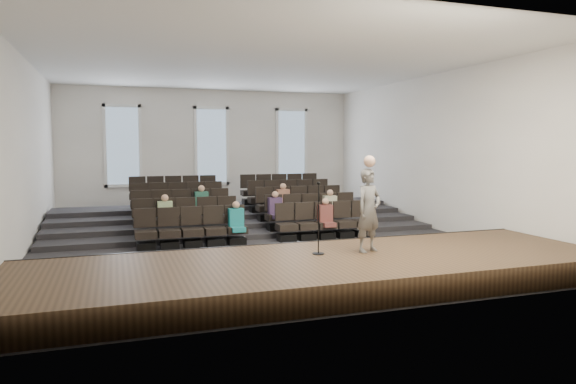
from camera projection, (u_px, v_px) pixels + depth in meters
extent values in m
plane|color=black|center=(256.00, 239.00, 14.87)|extent=(14.00, 14.00, 0.00)
cube|color=white|center=(255.00, 63.00, 14.42)|extent=(12.00, 14.00, 0.02)
cube|color=white|center=(211.00, 151.00, 21.27)|extent=(12.00, 0.04, 5.00)
cube|color=white|center=(374.00, 158.00, 8.03)|extent=(12.00, 0.04, 5.00)
cube|color=white|center=(21.00, 154.00, 12.71)|extent=(0.04, 14.00, 5.00)
cube|color=white|center=(436.00, 152.00, 16.58)|extent=(0.04, 14.00, 5.00)
cube|color=#48331F|center=(325.00, 271.00, 10.04)|extent=(11.80, 3.60, 0.50)
cube|color=black|center=(295.00, 253.00, 11.71)|extent=(11.80, 0.06, 0.52)
cube|color=black|center=(238.00, 225.00, 17.05)|extent=(11.80, 4.80, 0.15)
cube|color=black|center=(234.00, 221.00, 17.54)|extent=(11.80, 3.75, 0.30)
cube|color=black|center=(231.00, 216.00, 18.03)|extent=(11.80, 2.70, 0.45)
cube|color=black|center=(228.00, 212.00, 18.52)|extent=(11.80, 1.65, 0.60)
cube|color=black|center=(146.00, 246.00, 13.29)|extent=(0.47, 0.43, 0.20)
cube|color=black|center=(146.00, 234.00, 13.26)|extent=(0.55, 0.50, 0.19)
cube|color=black|center=(145.00, 218.00, 13.43)|extent=(0.55, 0.08, 0.50)
cube|color=black|center=(170.00, 245.00, 13.48)|extent=(0.47, 0.43, 0.20)
cube|color=black|center=(169.00, 233.00, 13.46)|extent=(0.55, 0.50, 0.19)
cube|color=black|center=(168.00, 217.00, 13.62)|extent=(0.55, 0.08, 0.50)
cube|color=black|center=(193.00, 243.00, 13.68)|extent=(0.47, 0.43, 0.20)
cube|color=black|center=(192.00, 232.00, 13.65)|extent=(0.55, 0.50, 0.19)
cube|color=black|center=(191.00, 216.00, 13.81)|extent=(0.55, 0.08, 0.50)
cube|color=black|center=(215.00, 242.00, 13.87)|extent=(0.47, 0.43, 0.20)
cube|color=black|center=(215.00, 231.00, 13.84)|extent=(0.55, 0.50, 0.19)
cube|color=black|center=(213.00, 215.00, 14.00)|extent=(0.55, 0.08, 0.50)
cube|color=black|center=(237.00, 241.00, 14.06)|extent=(0.47, 0.43, 0.20)
cube|color=black|center=(236.00, 230.00, 14.03)|extent=(0.55, 0.50, 0.19)
cube|color=black|center=(235.00, 214.00, 14.20)|extent=(0.55, 0.08, 0.50)
cube|color=black|center=(287.00, 238.00, 14.53)|extent=(0.47, 0.43, 0.20)
cube|color=black|center=(287.00, 227.00, 14.50)|extent=(0.55, 0.50, 0.19)
cube|color=black|center=(284.00, 212.00, 14.66)|extent=(0.55, 0.08, 0.50)
cube|color=black|center=(306.00, 237.00, 14.72)|extent=(0.47, 0.43, 0.20)
cube|color=black|center=(306.00, 226.00, 14.69)|extent=(0.55, 0.50, 0.19)
cube|color=black|center=(304.00, 211.00, 14.85)|extent=(0.55, 0.08, 0.50)
cube|color=black|center=(326.00, 235.00, 14.91)|extent=(0.47, 0.43, 0.20)
cube|color=black|center=(326.00, 225.00, 14.89)|extent=(0.55, 0.50, 0.19)
cube|color=black|center=(323.00, 210.00, 15.05)|extent=(0.55, 0.08, 0.50)
cube|color=black|center=(344.00, 234.00, 15.11)|extent=(0.47, 0.43, 0.20)
cube|color=black|center=(345.00, 224.00, 15.08)|extent=(0.55, 0.50, 0.19)
cube|color=black|center=(342.00, 209.00, 15.24)|extent=(0.55, 0.08, 0.50)
cube|color=black|center=(363.00, 233.00, 15.30)|extent=(0.47, 0.43, 0.20)
cube|color=black|center=(363.00, 223.00, 15.27)|extent=(0.55, 0.50, 0.19)
cube|color=black|center=(360.00, 208.00, 15.43)|extent=(0.55, 0.08, 0.50)
cube|color=black|center=(144.00, 234.00, 14.27)|extent=(0.47, 0.43, 0.20)
cube|color=black|center=(143.00, 223.00, 14.24)|extent=(0.55, 0.50, 0.19)
cube|color=black|center=(143.00, 208.00, 14.40)|extent=(0.55, 0.08, 0.50)
cube|color=black|center=(166.00, 233.00, 14.46)|extent=(0.47, 0.43, 0.20)
cube|color=black|center=(165.00, 222.00, 14.43)|extent=(0.55, 0.50, 0.19)
cube|color=black|center=(164.00, 207.00, 14.59)|extent=(0.55, 0.08, 0.50)
cube|color=black|center=(187.00, 232.00, 14.65)|extent=(0.47, 0.43, 0.20)
cube|color=black|center=(187.00, 221.00, 14.63)|extent=(0.55, 0.50, 0.19)
cube|color=black|center=(186.00, 206.00, 14.79)|extent=(0.55, 0.08, 0.50)
cube|color=black|center=(208.00, 231.00, 14.85)|extent=(0.47, 0.43, 0.20)
cube|color=black|center=(208.00, 220.00, 14.82)|extent=(0.55, 0.50, 0.19)
cube|color=black|center=(206.00, 205.00, 14.98)|extent=(0.55, 0.08, 0.50)
cube|color=black|center=(228.00, 230.00, 15.04)|extent=(0.47, 0.43, 0.20)
cube|color=black|center=(228.00, 219.00, 15.01)|extent=(0.55, 0.50, 0.19)
cube|color=black|center=(227.00, 204.00, 15.17)|extent=(0.55, 0.08, 0.50)
cube|color=black|center=(276.00, 227.00, 15.50)|extent=(0.47, 0.43, 0.20)
cube|color=black|center=(275.00, 217.00, 15.48)|extent=(0.55, 0.50, 0.19)
cube|color=black|center=(273.00, 203.00, 15.64)|extent=(0.55, 0.08, 0.50)
cube|color=black|center=(294.00, 226.00, 15.70)|extent=(0.47, 0.43, 0.20)
cube|color=black|center=(294.00, 216.00, 15.67)|extent=(0.55, 0.50, 0.19)
cube|color=black|center=(292.00, 202.00, 15.83)|extent=(0.55, 0.08, 0.50)
cube|color=black|center=(312.00, 225.00, 15.89)|extent=(0.47, 0.43, 0.20)
cube|color=black|center=(312.00, 215.00, 15.86)|extent=(0.55, 0.50, 0.19)
cube|color=black|center=(310.00, 201.00, 16.02)|extent=(0.55, 0.08, 0.50)
cube|color=black|center=(330.00, 224.00, 16.08)|extent=(0.47, 0.43, 0.20)
cube|color=black|center=(330.00, 214.00, 16.05)|extent=(0.55, 0.50, 0.19)
cube|color=black|center=(328.00, 201.00, 16.22)|extent=(0.55, 0.08, 0.50)
cube|color=black|center=(348.00, 223.00, 16.27)|extent=(0.47, 0.43, 0.20)
cube|color=black|center=(348.00, 214.00, 16.25)|extent=(0.55, 0.50, 0.19)
cube|color=black|center=(345.00, 200.00, 16.41)|extent=(0.55, 0.08, 0.50)
cube|color=black|center=(142.00, 223.00, 15.24)|extent=(0.47, 0.42, 0.20)
cube|color=black|center=(141.00, 213.00, 15.22)|extent=(0.55, 0.50, 0.19)
cube|color=black|center=(141.00, 199.00, 15.38)|extent=(0.55, 0.08, 0.50)
cube|color=black|center=(162.00, 222.00, 15.44)|extent=(0.47, 0.42, 0.20)
cube|color=black|center=(162.00, 212.00, 15.41)|extent=(0.55, 0.50, 0.19)
cube|color=black|center=(161.00, 198.00, 15.57)|extent=(0.55, 0.08, 0.50)
cube|color=black|center=(182.00, 221.00, 15.63)|extent=(0.47, 0.42, 0.20)
cube|color=black|center=(182.00, 211.00, 15.60)|extent=(0.55, 0.50, 0.19)
cube|color=black|center=(181.00, 197.00, 15.76)|extent=(0.55, 0.08, 0.50)
cube|color=black|center=(202.00, 221.00, 15.82)|extent=(0.47, 0.42, 0.20)
cube|color=black|center=(202.00, 211.00, 15.80)|extent=(0.55, 0.50, 0.19)
cube|color=black|center=(201.00, 197.00, 15.96)|extent=(0.55, 0.08, 0.50)
cube|color=black|center=(221.00, 220.00, 16.02)|extent=(0.47, 0.42, 0.20)
cube|color=black|center=(221.00, 210.00, 15.99)|extent=(0.55, 0.50, 0.19)
cube|color=black|center=(220.00, 196.00, 16.15)|extent=(0.55, 0.08, 0.50)
cube|color=black|center=(266.00, 218.00, 16.48)|extent=(0.47, 0.42, 0.20)
cube|color=black|center=(266.00, 208.00, 16.45)|extent=(0.55, 0.50, 0.19)
cube|color=black|center=(264.00, 195.00, 16.61)|extent=(0.55, 0.08, 0.50)
cube|color=black|center=(283.00, 217.00, 16.67)|extent=(0.47, 0.42, 0.20)
cube|color=black|center=(283.00, 207.00, 16.65)|extent=(0.55, 0.50, 0.19)
cube|color=black|center=(281.00, 194.00, 16.81)|extent=(0.55, 0.08, 0.50)
cube|color=black|center=(301.00, 216.00, 16.87)|extent=(0.47, 0.42, 0.20)
cube|color=black|center=(301.00, 207.00, 16.84)|extent=(0.55, 0.50, 0.19)
cube|color=black|center=(299.00, 194.00, 17.00)|extent=(0.55, 0.08, 0.50)
cube|color=black|center=(318.00, 215.00, 17.06)|extent=(0.47, 0.42, 0.20)
cube|color=black|center=(318.00, 206.00, 17.03)|extent=(0.55, 0.50, 0.19)
cube|color=black|center=(315.00, 193.00, 17.19)|extent=(0.55, 0.08, 0.50)
cube|color=black|center=(334.00, 214.00, 17.25)|extent=(0.47, 0.42, 0.20)
cube|color=black|center=(334.00, 205.00, 17.22)|extent=(0.55, 0.50, 0.19)
cube|color=black|center=(332.00, 193.00, 17.39)|extent=(0.55, 0.08, 0.50)
cube|color=black|center=(140.00, 214.00, 16.22)|extent=(0.47, 0.42, 0.20)
cube|color=black|center=(139.00, 204.00, 16.19)|extent=(0.55, 0.50, 0.19)
cube|color=black|center=(139.00, 191.00, 16.36)|extent=(0.55, 0.08, 0.50)
cube|color=black|center=(159.00, 213.00, 16.41)|extent=(0.47, 0.42, 0.20)
cube|color=black|center=(159.00, 204.00, 16.39)|extent=(0.55, 0.50, 0.19)
cube|color=black|center=(158.00, 190.00, 16.55)|extent=(0.55, 0.08, 0.50)
cube|color=black|center=(178.00, 212.00, 16.61)|extent=(0.47, 0.42, 0.20)
cube|color=black|center=(178.00, 203.00, 16.58)|extent=(0.55, 0.50, 0.19)
cube|color=black|center=(177.00, 190.00, 16.74)|extent=(0.55, 0.08, 0.50)
cube|color=black|center=(197.00, 212.00, 16.80)|extent=(0.47, 0.42, 0.20)
cube|color=black|center=(197.00, 202.00, 16.77)|extent=(0.55, 0.50, 0.19)
cube|color=black|center=(195.00, 189.00, 16.93)|extent=(0.55, 0.08, 0.50)
cube|color=black|center=(215.00, 211.00, 16.99)|extent=(0.47, 0.42, 0.20)
cube|color=black|center=(215.00, 202.00, 16.96)|extent=(0.55, 0.50, 0.19)
cube|color=black|center=(213.00, 189.00, 17.13)|extent=(0.55, 0.08, 0.50)
cube|color=black|center=(257.00, 209.00, 17.46)|extent=(0.47, 0.42, 0.20)
cube|color=black|center=(257.00, 200.00, 17.43)|extent=(0.55, 0.50, 0.19)
cube|color=black|center=(255.00, 188.00, 17.59)|extent=(0.55, 0.08, 0.50)
cube|color=black|center=(274.00, 208.00, 17.65)|extent=(0.47, 0.42, 0.20)
cube|color=black|center=(274.00, 200.00, 17.62)|extent=(0.55, 0.50, 0.19)
cube|color=black|center=(272.00, 187.00, 17.78)|extent=(0.55, 0.08, 0.50)
cube|color=black|center=(290.00, 208.00, 17.84)|extent=(0.47, 0.42, 0.20)
cube|color=black|center=(290.00, 199.00, 17.82)|extent=(0.55, 0.50, 0.19)
cube|color=black|center=(288.00, 187.00, 17.98)|extent=(0.55, 0.08, 0.50)
cube|color=black|center=(306.00, 207.00, 18.04)|extent=(0.47, 0.42, 0.20)
cube|color=black|center=(306.00, 198.00, 18.01)|extent=(0.55, 0.50, 0.19)
cube|color=black|center=(304.00, 186.00, 18.17)|extent=(0.55, 0.08, 0.50)
cube|color=black|center=(322.00, 206.00, 18.23)|extent=(0.47, 0.42, 0.20)
cube|color=black|center=(322.00, 198.00, 18.20)|extent=(0.55, 0.50, 0.19)
cube|color=black|center=(320.00, 186.00, 18.36)|extent=(0.55, 0.08, 0.50)
cube|color=black|center=(138.00, 206.00, 17.20)|extent=(0.47, 0.42, 0.20)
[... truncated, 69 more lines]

